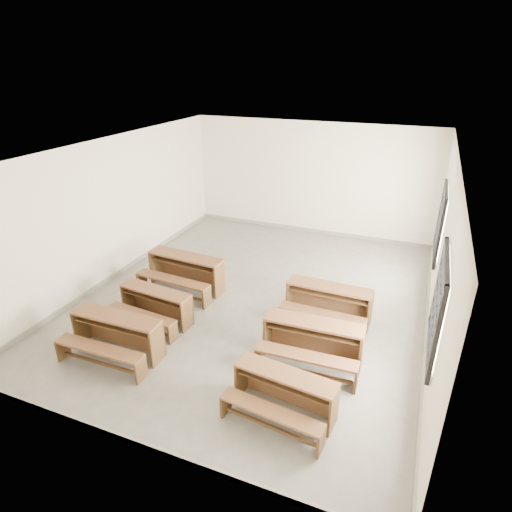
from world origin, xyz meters
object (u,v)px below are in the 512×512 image
at_px(desk_set_0, 116,333).
at_px(desk_set_5, 328,301).
at_px(desk_set_3, 284,391).
at_px(desk_set_1, 155,303).
at_px(desk_set_4, 312,339).
at_px(desk_set_2, 185,270).

relative_size(desk_set_0, desk_set_5, 0.98).
height_order(desk_set_0, desk_set_5, desk_set_5).
bearing_deg(desk_set_0, desk_set_3, -5.14).
relative_size(desk_set_1, desk_set_3, 0.98).
distance_m(desk_set_4, desk_set_5, 1.33).
xyz_separation_m(desk_set_1, desk_set_5, (3.13, 1.27, 0.04)).
distance_m(desk_set_0, desk_set_3, 3.15).
relative_size(desk_set_3, desk_set_5, 0.95).
bearing_deg(desk_set_1, desk_set_4, 4.36).
bearing_deg(desk_set_2, desk_set_0, -83.72).
xyz_separation_m(desk_set_4, desk_set_5, (-0.04, 1.33, -0.00)).
bearing_deg(desk_set_2, desk_set_1, -80.52).
bearing_deg(desk_set_2, desk_set_4, -19.35).
bearing_deg(desk_set_3, desk_set_0, -177.87).
relative_size(desk_set_4, desk_set_5, 1.02).
bearing_deg(desk_set_4, desk_set_2, 154.40).
xyz_separation_m(desk_set_0, desk_set_2, (-0.10, 2.50, 0.03)).
height_order(desk_set_1, desk_set_2, desk_set_2).
relative_size(desk_set_0, desk_set_3, 1.04).
relative_size(desk_set_1, desk_set_5, 0.93).
height_order(desk_set_0, desk_set_3, desk_set_0).
bearing_deg(desk_set_1, desk_set_5, 27.47).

